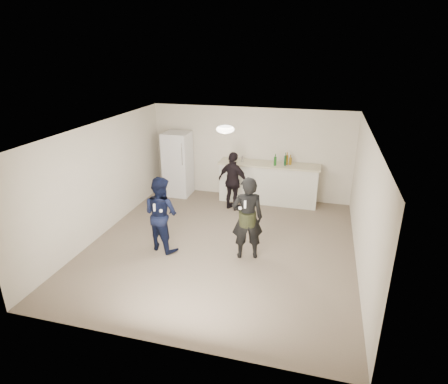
% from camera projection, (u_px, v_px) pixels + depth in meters
% --- Properties ---
extents(floor, '(6.00, 6.00, 0.00)m').
position_uv_depth(floor, '(222.00, 245.00, 8.04)').
color(floor, '#6B5B4C').
rests_on(floor, ground).
extents(ceiling, '(6.00, 6.00, 0.00)m').
position_uv_depth(ceiling, '(221.00, 130.00, 7.13)').
color(ceiling, silver).
rests_on(ceiling, wall_back).
extents(wall_back, '(6.00, 0.00, 6.00)m').
position_uv_depth(wall_back, '(250.00, 153.00, 10.29)').
color(wall_back, beige).
rests_on(wall_back, floor).
extents(wall_front, '(6.00, 0.00, 6.00)m').
position_uv_depth(wall_front, '(161.00, 270.00, 4.88)').
color(wall_front, beige).
rests_on(wall_front, floor).
extents(wall_left, '(0.00, 6.00, 6.00)m').
position_uv_depth(wall_left, '(101.00, 179.00, 8.25)').
color(wall_left, beige).
rests_on(wall_left, floor).
extents(wall_right, '(0.00, 6.00, 6.00)m').
position_uv_depth(wall_right, '(365.00, 205.00, 6.92)').
color(wall_right, beige).
rests_on(wall_right, floor).
extents(counter, '(2.60, 0.56, 1.05)m').
position_uv_depth(counter, '(268.00, 184.00, 10.11)').
color(counter, silver).
rests_on(counter, floor).
extents(counter_top, '(2.68, 0.64, 0.04)m').
position_uv_depth(counter_top, '(269.00, 164.00, 9.91)').
color(counter_top, beige).
rests_on(counter_top, counter).
extents(fridge, '(0.70, 0.70, 1.80)m').
position_uv_depth(fridge, '(178.00, 164.00, 10.53)').
color(fridge, white).
rests_on(fridge, floor).
extents(fridge_handle, '(0.02, 0.02, 0.60)m').
position_uv_depth(fridge_handle, '(182.00, 154.00, 9.99)').
color(fridge_handle, silver).
rests_on(fridge_handle, fridge).
extents(ceiling_dome, '(0.36, 0.36, 0.16)m').
position_uv_depth(ceiling_dome, '(225.00, 129.00, 7.42)').
color(ceiling_dome, white).
rests_on(ceiling_dome, ceiling).
extents(shaker, '(0.08, 0.08, 0.17)m').
position_uv_depth(shaker, '(242.00, 159.00, 10.03)').
color(shaker, silver).
rests_on(shaker, counter_top).
extents(man, '(0.93, 0.83, 1.59)m').
position_uv_depth(man, '(161.00, 214.00, 7.64)').
color(man, '#0E173B').
rests_on(man, floor).
extents(woman, '(0.72, 0.58, 1.70)m').
position_uv_depth(woman, '(247.00, 218.00, 7.30)').
color(woman, black).
rests_on(woman, floor).
extents(camo_shorts, '(0.34, 0.34, 0.28)m').
position_uv_depth(camo_shorts, '(247.00, 218.00, 7.30)').
color(camo_shorts, '#2B3217').
rests_on(camo_shorts, woman).
extents(spectator, '(0.97, 0.67, 1.53)m').
position_uv_depth(spectator, '(233.00, 181.00, 9.57)').
color(spectator, black).
rests_on(spectator, floor).
extents(remote_man, '(0.04, 0.04, 0.15)m').
position_uv_depth(remote_man, '(154.00, 207.00, 7.30)').
color(remote_man, silver).
rests_on(remote_man, man).
extents(nunchuk_man, '(0.07, 0.07, 0.07)m').
position_uv_depth(nunchuk_man, '(161.00, 211.00, 7.32)').
color(nunchuk_man, silver).
rests_on(nunchuk_man, man).
extents(remote_woman, '(0.04, 0.04, 0.15)m').
position_uv_depth(remote_woman, '(245.00, 204.00, 6.93)').
color(remote_woman, white).
rests_on(remote_woman, woman).
extents(nunchuk_woman, '(0.07, 0.07, 0.07)m').
position_uv_depth(nunchuk_woman, '(240.00, 208.00, 7.02)').
color(nunchuk_woman, white).
rests_on(nunchuk_woman, woman).
extents(bottle_cluster, '(0.45, 0.26, 0.27)m').
position_uv_depth(bottle_cluster, '(285.00, 161.00, 9.76)').
color(bottle_cluster, '#113D1C').
rests_on(bottle_cluster, counter_top).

